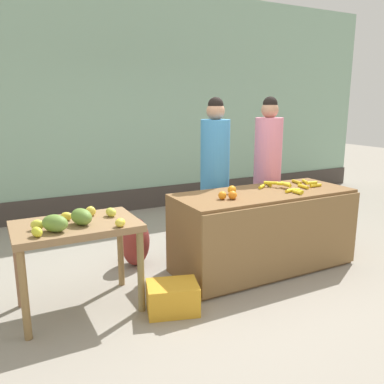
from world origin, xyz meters
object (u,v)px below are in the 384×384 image
(vendor_woman_pink_shirt, at_px, (267,172))
(produce_sack, at_px, (135,242))
(vendor_woman_blue_shirt, at_px, (215,177))
(produce_crate, at_px, (173,298))

(vendor_woman_pink_shirt, distance_m, produce_sack, 1.86)
(vendor_woman_blue_shirt, distance_m, produce_sack, 1.19)
(vendor_woman_blue_shirt, relative_size, produce_sack, 3.40)
(vendor_woman_blue_shirt, bearing_deg, vendor_woman_pink_shirt, -2.74)
(produce_crate, relative_size, produce_sack, 0.81)
(vendor_woman_blue_shirt, distance_m, produce_crate, 1.70)
(vendor_woman_pink_shirt, height_order, produce_crate, vendor_woman_pink_shirt)
(produce_crate, bearing_deg, vendor_woman_blue_shirt, 45.37)
(vendor_woman_blue_shirt, bearing_deg, produce_sack, 176.43)
(vendor_woman_pink_shirt, bearing_deg, vendor_woman_blue_shirt, 177.26)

